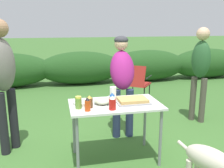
% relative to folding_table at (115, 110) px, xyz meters
% --- Properties ---
extents(ground_plane, '(60.00, 60.00, 0.00)m').
position_rel_folding_table_xyz_m(ground_plane, '(0.00, 0.00, -0.66)').
color(ground_plane, '#3D6B2D').
extents(shrub_hedge, '(14.40, 0.90, 0.93)m').
position_rel_folding_table_xyz_m(shrub_hedge, '(0.00, 4.23, -0.20)').
color(shrub_hedge, '#234C1E').
rests_on(shrub_hedge, ground).
extents(folding_table, '(1.10, 0.64, 0.74)m').
position_rel_folding_table_xyz_m(folding_table, '(0.00, 0.00, 0.00)').
color(folding_table, silver).
rests_on(folding_table, ground).
extents(food_tray, '(0.40, 0.29, 0.06)m').
position_rel_folding_table_xyz_m(food_tray, '(0.22, -0.01, 0.10)').
color(food_tray, '#9E9EA3').
rests_on(food_tray, folding_table).
extents(plate_stack, '(0.23, 0.23, 0.04)m').
position_rel_folding_table_xyz_m(plate_stack, '(-0.38, 0.07, 0.09)').
color(plate_stack, white).
rests_on(plate_stack, folding_table).
extents(mixing_bowl, '(0.21, 0.21, 0.07)m').
position_rel_folding_table_xyz_m(mixing_bowl, '(-0.15, 0.03, 0.11)').
color(mixing_bowl, '#ADBC99').
rests_on(mixing_bowl, folding_table).
extents(paper_cup_stack, '(0.08, 0.08, 0.17)m').
position_rel_folding_table_xyz_m(paper_cup_stack, '(0.01, 0.15, 0.16)').
color(paper_cup_stack, white).
rests_on(paper_cup_stack, folding_table).
extents(relish_jar, '(0.07, 0.07, 0.14)m').
position_rel_folding_table_xyz_m(relish_jar, '(-0.45, -0.08, 0.15)').
color(relish_jar, olive).
rests_on(relish_jar, folding_table).
extents(mayo_bottle, '(0.08, 0.08, 0.17)m').
position_rel_folding_table_xyz_m(mayo_bottle, '(-0.07, -0.12, 0.16)').
color(mayo_bottle, silver).
rests_on(mayo_bottle, folding_table).
extents(ketchup_bottle, '(0.08, 0.08, 0.16)m').
position_rel_folding_table_xyz_m(ketchup_bottle, '(-0.08, -0.20, 0.15)').
color(ketchup_bottle, red).
rests_on(ketchup_bottle, folding_table).
extents(beer_bottle, '(0.08, 0.08, 0.14)m').
position_rel_folding_table_xyz_m(beer_bottle, '(-0.32, -0.08, 0.15)').
color(beer_bottle, brown).
rests_on(beer_bottle, folding_table).
extents(hot_sauce_bottle, '(0.07, 0.07, 0.16)m').
position_rel_folding_table_xyz_m(hot_sauce_bottle, '(-0.36, -0.19, 0.15)').
color(hot_sauce_bottle, '#CC4214').
rests_on(hot_sauce_bottle, folding_table).
extents(standing_person_in_olive_jacket, '(0.40, 0.49, 1.51)m').
position_rel_folding_table_xyz_m(standing_person_in_olive_jacket, '(0.28, 0.72, 0.27)').
color(standing_person_in_olive_jacket, '#232D4C').
rests_on(standing_person_in_olive_jacket, ground).
extents(standing_person_in_navy_coat, '(0.37, 0.40, 1.63)m').
position_rel_folding_table_xyz_m(standing_person_in_navy_coat, '(1.71, 0.95, 0.33)').
color(standing_person_in_navy_coat, '#4C473D').
rests_on(standing_person_in_navy_coat, ground).
extents(standing_person_with_beanie, '(0.41, 0.44, 1.74)m').
position_rel_folding_table_xyz_m(standing_person_with_beanie, '(-1.34, 0.53, 0.40)').
color(standing_person_with_beanie, black).
rests_on(standing_person_with_beanie, ground).
extents(dog, '(0.44, 0.76, 0.63)m').
position_rel_folding_table_xyz_m(dog, '(0.69, -1.03, -0.23)').
color(dog, beige).
rests_on(dog, ground).
extents(camp_chair_green_behind_table, '(0.72, 0.75, 0.83)m').
position_rel_folding_table_xyz_m(camp_chair_green_behind_table, '(1.01, 2.22, -0.20)').
color(camp_chair_green_behind_table, maroon).
rests_on(camp_chair_green_behind_table, ground).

